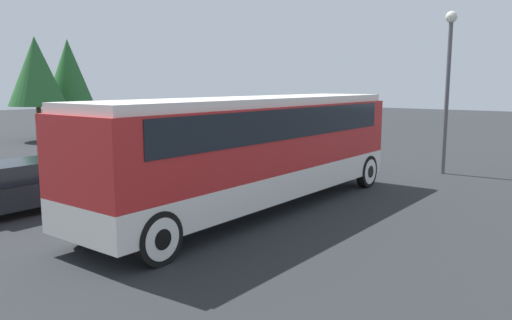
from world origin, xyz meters
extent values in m
plane|color=#26282B|center=(0.00, 0.00, 0.00)|extent=(120.00, 120.00, 0.00)
cube|color=silver|center=(0.00, 0.00, 0.84)|extent=(11.43, 2.49, 0.75)
cube|color=red|center=(0.00, 0.00, 2.09)|extent=(11.43, 2.49, 1.75)
cube|color=black|center=(0.00, 0.00, 2.52)|extent=(10.06, 2.53, 0.79)
cube|color=silver|center=(0.00, 0.00, 3.07)|extent=(11.21, 2.29, 0.22)
cube|color=red|center=(5.57, 0.00, 1.84)|extent=(0.36, 2.39, 2.00)
cylinder|color=black|center=(4.83, -1.13, 0.55)|extent=(1.11, 0.28, 1.11)
cylinder|color=silver|center=(4.83, -1.13, 0.55)|extent=(0.86, 0.30, 0.86)
cylinder|color=black|center=(4.83, -1.13, 0.55)|extent=(0.42, 0.32, 0.42)
cylinder|color=black|center=(4.83, 1.13, 0.55)|extent=(1.11, 0.28, 1.11)
cylinder|color=silver|center=(4.83, 1.13, 0.55)|extent=(0.86, 0.30, 0.86)
cylinder|color=black|center=(4.83, 1.13, 0.55)|extent=(0.42, 0.32, 0.42)
cylinder|color=black|center=(-4.67, -1.13, 0.55)|extent=(1.11, 0.28, 1.11)
cylinder|color=silver|center=(-4.67, -1.13, 0.55)|extent=(0.86, 0.30, 0.86)
cylinder|color=black|center=(-4.67, -1.13, 0.55)|extent=(0.42, 0.32, 0.42)
cylinder|color=black|center=(-4.67, 1.13, 0.55)|extent=(1.11, 0.28, 1.11)
cylinder|color=silver|center=(-4.67, 1.13, 0.55)|extent=(0.86, 0.30, 0.86)
cylinder|color=black|center=(-4.67, 1.13, 0.55)|extent=(0.42, 0.32, 0.42)
cube|color=silver|center=(6.10, 5.69, 0.53)|extent=(4.04, 1.73, 0.59)
cube|color=black|center=(5.94, 5.69, 1.10)|extent=(2.10, 1.55, 0.55)
cylinder|color=black|center=(7.67, 4.92, 0.32)|extent=(0.64, 0.22, 0.64)
cylinder|color=black|center=(7.67, 4.92, 0.32)|extent=(0.24, 0.26, 0.24)
cylinder|color=black|center=(7.67, 6.47, 0.32)|extent=(0.64, 0.22, 0.64)
cylinder|color=black|center=(7.67, 6.47, 0.32)|extent=(0.24, 0.26, 0.24)
cylinder|color=black|center=(4.53, 4.92, 0.32)|extent=(0.64, 0.22, 0.64)
cylinder|color=black|center=(4.53, 4.92, 0.32)|extent=(0.24, 0.26, 0.24)
cylinder|color=black|center=(4.53, 6.47, 0.32)|extent=(0.64, 0.22, 0.64)
cylinder|color=black|center=(4.53, 6.47, 0.32)|extent=(0.24, 0.26, 0.24)
cube|color=black|center=(-4.05, 5.11, 0.57)|extent=(4.40, 1.76, 0.64)
cube|color=black|center=(-4.23, 5.11, 1.15)|extent=(2.29, 1.59, 0.53)
cylinder|color=black|center=(-2.31, 4.32, 0.33)|extent=(0.66, 0.22, 0.66)
cylinder|color=black|center=(-2.31, 4.32, 0.33)|extent=(0.25, 0.26, 0.25)
cylinder|color=black|center=(-2.31, 5.90, 0.33)|extent=(0.66, 0.22, 0.66)
cylinder|color=black|center=(-2.31, 5.90, 0.33)|extent=(0.25, 0.26, 0.25)
cylinder|color=#515156|center=(9.13, -2.43, 2.95)|extent=(0.16, 0.16, 5.90)
sphere|color=silver|center=(9.13, -2.43, 6.08)|extent=(0.44, 0.44, 0.44)
cylinder|color=brown|center=(5.67, 21.54, 1.09)|extent=(0.28, 0.28, 2.17)
cone|color=#28602D|center=(5.67, 21.54, 4.31)|extent=(3.49, 3.49, 4.27)
cylinder|color=brown|center=(8.39, 22.31, 1.02)|extent=(0.28, 0.28, 2.05)
cone|color=#28602D|center=(8.39, 22.31, 4.28)|extent=(3.24, 3.24, 4.45)
camera|label=1|loc=(-11.00, -8.41, 3.56)|focal=35.00mm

